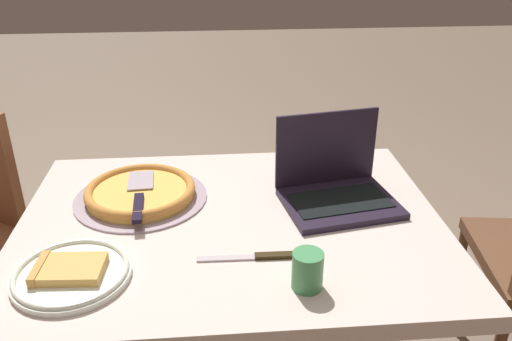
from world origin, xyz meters
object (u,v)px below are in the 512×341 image
object	(u,v)px
pizza_plate	(71,273)
pizza_tray	(140,192)
drink_cup	(308,270)
table_knife	(257,257)
laptop	(335,184)
dining_table	(232,251)

from	to	relation	value
pizza_plate	pizza_tray	distance (m)	0.36
drink_cup	table_knife	bearing A→B (deg)	-48.93
table_knife	laptop	bearing A→B (deg)	-133.03
dining_table	pizza_plate	bearing A→B (deg)	30.84
drink_cup	dining_table	bearing A→B (deg)	-62.35
dining_table	pizza_plate	distance (m)	0.43
pizza_plate	table_knife	world-z (taller)	pizza_plate
pizza_tray	pizza_plate	bearing A→B (deg)	71.94
pizza_plate	table_knife	xyz separation A→B (m)	(-0.41, -0.04, -0.01)
pizza_tray	dining_table	bearing A→B (deg)	151.61
laptop	table_knife	xyz separation A→B (m)	(0.24, 0.25, -0.04)
pizza_plate	table_knife	size ratio (longest dim) A/B	1.13
dining_table	pizza_tray	xyz separation A→B (m)	(0.24, -0.13, 0.12)
laptop	pizza_plate	bearing A→B (deg)	24.42
laptop	pizza_tray	world-z (taller)	laptop
pizza_tray	table_knife	size ratio (longest dim) A/B	1.61
laptop	table_knife	bearing A→B (deg)	46.97
dining_table	table_knife	size ratio (longest dim) A/B	4.81
laptop	pizza_tray	distance (m)	0.53
laptop	drink_cup	size ratio (longest dim) A/B	3.91
table_knife	drink_cup	xyz separation A→B (m)	(-0.10, 0.11, 0.04)
laptop	dining_table	bearing A→B (deg)	15.55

